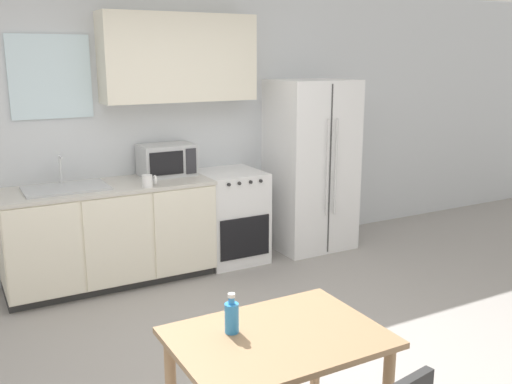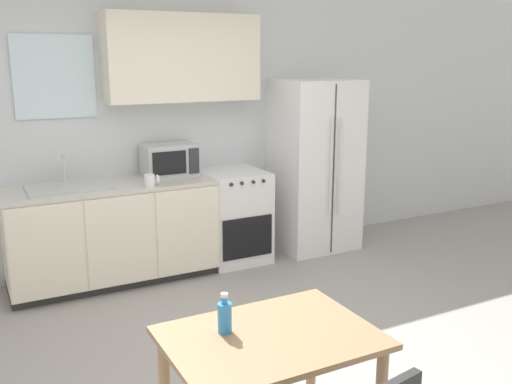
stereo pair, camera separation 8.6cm
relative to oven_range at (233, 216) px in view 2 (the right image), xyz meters
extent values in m
plane|color=gray|center=(-0.81, -1.97, -0.45)|extent=(12.00, 12.00, 0.00)
cube|color=silver|center=(-0.81, 0.35, 0.90)|extent=(12.00, 0.06, 2.70)
cube|color=silver|center=(-1.56, 0.31, 1.39)|extent=(0.69, 0.04, 0.71)
cube|color=silver|center=(-0.43, 0.16, 1.54)|extent=(1.46, 0.32, 0.80)
cube|color=#333333|center=(-1.22, 0.02, -0.41)|extent=(1.81, 0.60, 0.08)
cube|color=silver|center=(-1.22, -0.01, 0.03)|extent=(1.81, 0.66, 0.80)
cube|color=silver|center=(-1.82, -0.35, 0.03)|extent=(0.58, 0.01, 0.78)
cube|color=silver|center=(-1.22, -0.35, 0.03)|extent=(0.58, 0.01, 0.78)
cube|color=silver|center=(-0.61, -0.35, 0.03)|extent=(0.58, 0.01, 0.78)
cube|color=beige|center=(-1.22, -0.01, 0.44)|extent=(1.84, 0.68, 0.03)
cube|color=white|center=(0.00, 0.00, 0.00)|extent=(0.60, 0.63, 0.91)
cube|color=black|center=(0.00, -0.32, -0.14)|extent=(0.52, 0.01, 0.40)
cylinder|color=#262626|center=(-0.17, -0.32, 0.41)|extent=(0.03, 0.02, 0.03)
cylinder|color=#262626|center=(-0.06, -0.32, 0.41)|extent=(0.03, 0.02, 0.03)
cylinder|color=#262626|center=(0.06, -0.32, 0.41)|extent=(0.03, 0.02, 0.03)
cylinder|color=#262626|center=(0.17, -0.32, 0.41)|extent=(0.03, 0.02, 0.03)
cube|color=white|center=(0.94, -0.02, 0.44)|extent=(0.81, 0.68, 1.78)
cube|color=#3F3F3F|center=(0.94, -0.37, 0.44)|extent=(0.01, 0.01, 1.72)
cylinder|color=silver|center=(0.89, -0.39, 0.47)|extent=(0.02, 0.02, 0.98)
cylinder|color=silver|center=(0.99, -0.39, 0.47)|extent=(0.02, 0.02, 0.98)
cube|color=#B7BABC|center=(-1.56, -0.01, 0.46)|extent=(0.69, 0.46, 0.02)
cylinder|color=silver|center=(-1.56, 0.18, 0.60)|extent=(0.02, 0.02, 0.25)
cylinder|color=silver|center=(-1.56, 0.11, 0.71)|extent=(0.02, 0.14, 0.02)
cube|color=#B7BABC|center=(-0.60, 0.12, 0.60)|extent=(0.50, 0.33, 0.30)
cube|color=black|center=(-0.66, -0.05, 0.60)|extent=(0.32, 0.01, 0.21)
cube|color=#2D2D33|center=(-0.42, -0.05, 0.60)|extent=(0.10, 0.01, 0.24)
cylinder|color=white|center=(-0.92, -0.26, 0.51)|extent=(0.09, 0.09, 0.10)
torus|color=white|center=(-0.85, -0.26, 0.51)|extent=(0.02, 0.08, 0.08)
cube|color=#997551|center=(-1.15, -2.84, 0.27)|extent=(0.98, 0.71, 0.03)
cylinder|color=#997551|center=(-0.72, -2.54, -0.10)|extent=(0.06, 0.06, 0.71)
cylinder|color=#338CD8|center=(-1.33, -2.71, 0.36)|extent=(0.07, 0.07, 0.15)
cylinder|color=#338CD8|center=(-1.33, -2.71, 0.45)|extent=(0.03, 0.03, 0.03)
cylinder|color=white|center=(-1.33, -2.71, 0.47)|extent=(0.04, 0.04, 0.02)
camera|label=1|loc=(-2.42, -4.93, 1.56)|focal=40.00mm
camera|label=2|loc=(-2.35, -4.97, 1.56)|focal=40.00mm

